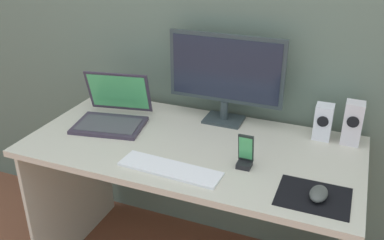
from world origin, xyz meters
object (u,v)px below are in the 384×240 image
object	(u,v)px
monitor	(225,74)
mouse	(319,194)
keyboard_external	(170,169)
phone_in_dock	(245,156)
laptop	(112,114)
speaker_near_monitor	(323,122)
speaker_right	(353,123)

from	to	relation	value
monitor	mouse	xyz separation A→B (m)	(0.50, -0.47, -0.22)
keyboard_external	mouse	xyz separation A→B (m)	(0.55, 0.02, 0.02)
keyboard_external	phone_in_dock	bearing A→B (deg)	29.99
keyboard_external	laptop	bearing A→B (deg)	149.32
monitor	speaker_near_monitor	world-z (taller)	monitor
laptop	mouse	size ratio (longest dim) A/B	3.62
speaker_right	mouse	distance (m)	0.48
speaker_near_monitor	speaker_right	bearing A→B (deg)	0.03
speaker_near_monitor	laptop	bearing A→B (deg)	-167.36
monitor	speaker_right	bearing A→B (deg)	-0.56
monitor	phone_in_dock	bearing A→B (deg)	-60.59
speaker_right	laptop	distance (m)	1.07
speaker_right	mouse	size ratio (longest dim) A/B	1.88
speaker_near_monitor	phone_in_dock	size ratio (longest dim) A/B	1.13
speaker_right	laptop	size ratio (longest dim) A/B	0.52
phone_in_dock	speaker_right	bearing A→B (deg)	44.24
speaker_right	laptop	bearing A→B (deg)	-168.74
speaker_right	phone_in_dock	size ratio (longest dim) A/B	1.36
speaker_near_monitor	laptop	world-z (taller)	laptop
mouse	phone_in_dock	size ratio (longest dim) A/B	0.72
monitor	laptop	distance (m)	0.56
speaker_right	keyboard_external	bearing A→B (deg)	-141.93
laptop	keyboard_external	world-z (taller)	laptop
laptop	speaker_right	bearing A→B (deg)	11.26
speaker_right	keyboard_external	xyz separation A→B (m)	(-0.63, -0.49, -0.09)
monitor	phone_in_dock	size ratio (longest dim) A/B	3.91
monitor	speaker_right	world-z (taller)	monitor
phone_in_dock	laptop	bearing A→B (deg)	167.82
mouse	phone_in_dock	world-z (taller)	phone_in_dock
mouse	phone_in_dock	bearing A→B (deg)	164.54
monitor	keyboard_external	distance (m)	0.55
speaker_right	speaker_near_monitor	xyz separation A→B (m)	(-0.12, -0.00, -0.02)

